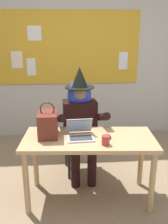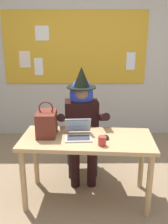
% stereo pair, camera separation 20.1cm
% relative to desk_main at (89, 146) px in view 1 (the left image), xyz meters
% --- Properties ---
extents(ground_plane, '(24.00, 24.00, 0.00)m').
position_rel_desk_main_xyz_m(ground_plane, '(-0.16, -0.07, -0.64)').
color(ground_plane, '#937A5B').
extents(wall_back_bulletin, '(6.41, 2.13, 2.94)m').
position_rel_desk_main_xyz_m(wall_back_bulletin, '(-0.16, 1.94, 0.84)').
color(wall_back_bulletin, beige).
rests_on(wall_back_bulletin, ground).
extents(desk_main, '(1.43, 0.73, 0.74)m').
position_rel_desk_main_xyz_m(desk_main, '(0.00, 0.00, 0.00)').
color(desk_main, tan).
rests_on(desk_main, ground).
extents(chair_at_desk, '(0.46, 0.46, 0.91)m').
position_rel_desk_main_xyz_m(chair_at_desk, '(-0.06, 0.67, -0.13)').
color(chair_at_desk, '#4C1E19').
rests_on(chair_at_desk, ground).
extents(person_costumed, '(0.61, 0.66, 1.41)m').
position_rel_desk_main_xyz_m(person_costumed, '(-0.05, 0.55, 0.15)').
color(person_costumed, black).
rests_on(person_costumed, ground).
extents(laptop, '(0.29, 0.30, 0.19)m').
position_rel_desk_main_xyz_m(laptop, '(-0.09, 0.02, 0.15)').
color(laptop, '#B7B7BC').
rests_on(laptop, desk_main).
extents(computer_mouse, '(0.07, 0.11, 0.03)m').
position_rel_desk_main_xyz_m(computer_mouse, '(0.20, -0.03, 0.12)').
color(computer_mouse, black).
rests_on(computer_mouse, desk_main).
extents(handbag, '(0.20, 0.30, 0.38)m').
position_rel_desk_main_xyz_m(handbag, '(-0.43, 0.08, 0.24)').
color(handbag, maroon).
rests_on(handbag, desk_main).
extents(coffee_mug, '(0.08, 0.08, 0.09)m').
position_rel_desk_main_xyz_m(coffee_mug, '(0.15, -0.19, 0.15)').
color(coffee_mug, '#B23833').
rests_on(coffee_mug, desk_main).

